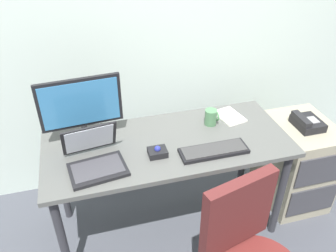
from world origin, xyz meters
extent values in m
plane|color=#42444C|center=(0.00, 0.00, 0.00)|extent=(8.00, 8.00, 0.00)
cube|color=silver|center=(0.00, 0.68, 1.40)|extent=(6.00, 0.10, 2.80)
cube|color=#4F504D|center=(0.00, 0.00, 0.73)|extent=(1.52, 0.65, 0.03)
cylinder|color=#2D2D33|center=(-0.70, -0.27, 0.36)|extent=(0.05, 0.05, 0.71)
cylinder|color=#2D2D33|center=(0.70, -0.27, 0.36)|extent=(0.05, 0.05, 0.71)
cylinder|color=#2D2D33|center=(-0.70, 0.27, 0.36)|extent=(0.05, 0.05, 0.71)
cylinder|color=#2D2D33|center=(0.70, 0.27, 0.36)|extent=(0.05, 0.05, 0.71)
cube|color=gray|center=(1.00, 0.02, 0.34)|extent=(0.42, 0.52, 0.68)
cube|color=#38383D|center=(1.00, -0.25, 0.49)|extent=(0.38, 0.01, 0.23)
cube|color=#38383D|center=(1.00, -0.25, 0.20)|extent=(0.38, 0.01, 0.23)
cube|color=black|center=(1.00, 0.00, 0.70)|extent=(0.17, 0.20, 0.06)
cube|color=black|center=(0.94, 0.00, 0.75)|extent=(0.05, 0.18, 0.04)
cube|color=gray|center=(1.02, -0.01, 0.74)|extent=(0.07, 0.08, 0.01)
cube|color=#52201F|center=(0.18, -0.63, 0.73)|extent=(0.40, 0.16, 0.42)
cylinder|color=#262628|center=(-0.49, 0.17, 0.75)|extent=(0.18, 0.18, 0.01)
cylinder|color=#262628|center=(-0.49, 0.17, 0.80)|extent=(0.04, 0.04, 0.09)
cube|color=black|center=(-0.49, 0.17, 1.00)|extent=(0.49, 0.06, 0.31)
cube|color=teal|center=(-0.49, 0.16, 1.00)|extent=(0.45, 0.04, 0.27)
cube|color=black|center=(0.23, -0.17, 0.75)|extent=(0.41, 0.14, 0.02)
cube|color=#353535|center=(0.23, -0.17, 0.77)|extent=(0.38, 0.12, 0.01)
cube|color=black|center=(-0.45, -0.16, 0.75)|extent=(0.34, 0.26, 0.02)
cube|color=#38383D|center=(-0.45, -0.16, 0.76)|extent=(0.29, 0.20, 0.00)
cube|color=black|center=(-0.47, -0.01, 0.86)|extent=(0.32, 0.13, 0.21)
cube|color=silver|center=(-0.47, -0.01, 0.86)|extent=(0.28, 0.11, 0.18)
cube|color=black|center=(-0.09, -0.11, 0.76)|extent=(0.11, 0.09, 0.04)
sphere|color=navy|center=(-0.09, -0.11, 0.79)|extent=(0.04, 0.04, 0.04)
cylinder|color=#49794F|center=(0.33, 0.12, 0.79)|extent=(0.08, 0.08, 0.11)
torus|color=#48854E|center=(0.37, 0.12, 0.80)|extent=(0.01, 0.07, 0.07)
cube|color=white|center=(0.49, 0.17, 0.75)|extent=(0.19, 0.23, 0.01)
camera|label=1|loc=(-0.45, -1.65, 2.02)|focal=36.82mm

